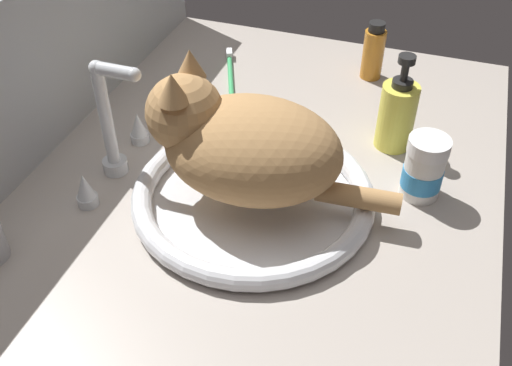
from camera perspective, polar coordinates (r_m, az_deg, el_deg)
name	(u,v)px	position (r cm, az deg, el deg)	size (l,w,h in cm)	color
countertop	(263,189)	(94.63, 0.71, -0.63)	(103.14, 72.84, 3.00)	#ADA399
backsplash_wall	(43,76)	(102.53, -19.91, 9.68)	(103.14, 2.40, 30.27)	#B2B7BC
sink_basin	(256,196)	(89.07, 0.00, -1.27)	(36.77, 36.77, 3.14)	white
faucet	(112,134)	(93.88, -13.76, 4.65)	(20.21, 9.08, 20.01)	silver
cat	(241,143)	(83.53, -1.47, 3.87)	(20.78, 37.58, 19.59)	tan
pill_bottle	(424,169)	(92.06, 15.91, 1.27)	(6.25, 6.25, 10.35)	white
amber_bottle	(373,52)	(120.28, 11.29, 12.33)	(4.20, 4.20, 11.59)	#C67A23
soap_pump_bottle	(397,114)	(100.71, 13.48, 6.49)	(6.13, 6.13, 16.94)	#E5DB4C
toothbrush	(230,73)	(120.58, -2.50, 10.54)	(17.77, 8.17, 1.70)	#3FB266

